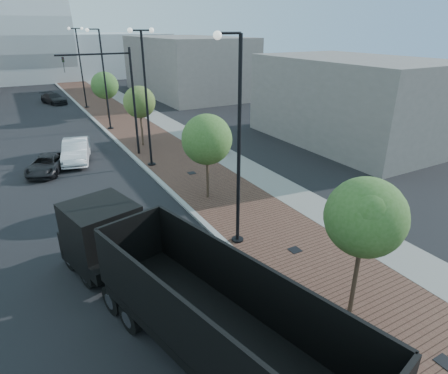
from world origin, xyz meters
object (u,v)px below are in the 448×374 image
dump_truck (148,276)px  white_sedan (76,151)px  dark_car_mid (47,164)px  pedestrian (227,145)px

dump_truck → white_sedan: (0.56, 18.11, -0.61)m
dump_truck → white_sedan: size_ratio=2.71×
dark_car_mid → dump_truck: bearing=-61.3°
white_sedan → dump_truck: bearing=-78.5°
dark_car_mid → pedestrian: pedestrian is taller
white_sedan → dark_car_mid: size_ratio=1.17×
pedestrian → dark_car_mid: bearing=-10.2°
dark_car_mid → pedestrian: bearing=11.0°
white_sedan → dark_car_mid: (-2.21, -1.48, -0.23)m
white_sedan → pedestrian: (10.53, -4.19, -0.01)m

